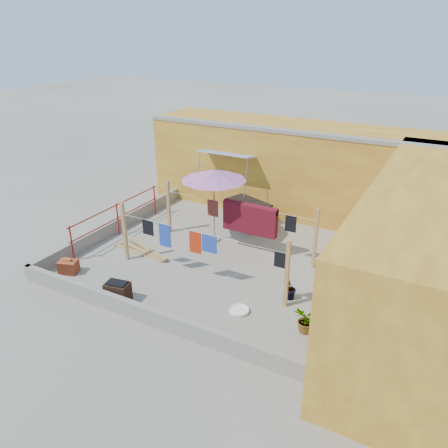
{
  "coord_description": "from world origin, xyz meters",
  "views": [
    {
      "loc": [
        5.5,
        -10.06,
        6.29
      ],
      "look_at": [
        -0.15,
        0.3,
        0.98
      ],
      "focal_mm": 35.0,
      "sensor_mm": 36.0,
      "label": 1
    }
  ],
  "objects_px": {
    "patio_umbrella": "(214,175)",
    "brick_stack": "(68,267)",
    "outdoor_table": "(249,203)",
    "green_hose": "(347,245)",
    "water_jug_a": "(348,286)",
    "water_jug_b": "(326,276)",
    "white_basin": "(239,310)",
    "brazier": "(118,292)",
    "plant_back_a": "(253,223)"
  },
  "relations": [
    {
      "from": "patio_umbrella",
      "to": "brick_stack",
      "type": "relative_size",
      "value": 4.12
    },
    {
      "from": "patio_umbrella",
      "to": "outdoor_table",
      "type": "height_order",
      "value": "patio_umbrella"
    },
    {
      "from": "brick_stack",
      "to": "green_hose",
      "type": "height_order",
      "value": "brick_stack"
    },
    {
      "from": "brick_stack",
      "to": "outdoor_table",
      "type": "bearing_deg",
      "value": 63.02
    },
    {
      "from": "brick_stack",
      "to": "water_jug_a",
      "type": "height_order",
      "value": "brick_stack"
    },
    {
      "from": "outdoor_table",
      "to": "water_jug_b",
      "type": "height_order",
      "value": "outdoor_table"
    },
    {
      "from": "water_jug_a",
      "to": "outdoor_table",
      "type": "bearing_deg",
      "value": 146.31
    },
    {
      "from": "green_hose",
      "to": "white_basin",
      "type": "bearing_deg",
      "value": -106.52
    },
    {
      "from": "brazier",
      "to": "white_basin",
      "type": "distance_m",
      "value": 3.08
    },
    {
      "from": "brick_stack",
      "to": "plant_back_a",
      "type": "relative_size",
      "value": 0.79
    },
    {
      "from": "outdoor_table",
      "to": "patio_umbrella",
      "type": "bearing_deg",
      "value": -99.07
    },
    {
      "from": "white_basin",
      "to": "outdoor_table",
      "type": "bearing_deg",
      "value": 113.19
    },
    {
      "from": "water_jug_b",
      "to": "green_hose",
      "type": "bearing_deg",
      "value": 90.07
    },
    {
      "from": "patio_umbrella",
      "to": "outdoor_table",
      "type": "relative_size",
      "value": 1.38
    },
    {
      "from": "water_jug_a",
      "to": "plant_back_a",
      "type": "relative_size",
      "value": 0.43
    },
    {
      "from": "brazier",
      "to": "green_hose",
      "type": "xyz_separation_m",
      "value": [
        4.31,
        5.79,
        -0.22
      ]
    },
    {
      "from": "brazier",
      "to": "green_hose",
      "type": "height_order",
      "value": "brazier"
    },
    {
      "from": "brick_stack",
      "to": "water_jug_b",
      "type": "bearing_deg",
      "value": 25.14
    },
    {
      "from": "brick_stack",
      "to": "white_basin",
      "type": "distance_m",
      "value": 5.09
    },
    {
      "from": "patio_umbrella",
      "to": "plant_back_a",
      "type": "xyz_separation_m",
      "value": [
        0.86,
        1.08,
        -1.82
      ]
    },
    {
      "from": "water_jug_a",
      "to": "water_jug_b",
      "type": "height_order",
      "value": "water_jug_b"
    },
    {
      "from": "brazier",
      "to": "water_jug_a",
      "type": "bearing_deg",
      "value": 33.12
    },
    {
      "from": "outdoor_table",
      "to": "water_jug_b",
      "type": "xyz_separation_m",
      "value": [
        3.58,
        -2.63,
        -0.52
      ]
    },
    {
      "from": "outdoor_table",
      "to": "brick_stack",
      "type": "xyz_separation_m",
      "value": [
        -2.89,
        -5.67,
        -0.48
      ]
    },
    {
      "from": "white_basin",
      "to": "brazier",
      "type": "bearing_deg",
      "value": -160.54
    },
    {
      "from": "white_basin",
      "to": "water_jug_b",
      "type": "xyz_separation_m",
      "value": [
        1.42,
        2.42,
        0.11
      ]
    },
    {
      "from": "brazier",
      "to": "white_basin",
      "type": "xyz_separation_m",
      "value": [
        2.89,
        1.02,
        -0.22
      ]
    },
    {
      "from": "outdoor_table",
      "to": "white_basin",
      "type": "relative_size",
      "value": 3.54
    },
    {
      "from": "green_hose",
      "to": "patio_umbrella",
      "type": "bearing_deg",
      "value": -157.05
    },
    {
      "from": "water_jug_a",
      "to": "green_hose",
      "type": "relative_size",
      "value": 0.57
    },
    {
      "from": "plant_back_a",
      "to": "water_jug_b",
      "type": "bearing_deg",
      "value": -30.47
    },
    {
      "from": "patio_umbrella",
      "to": "white_basin",
      "type": "distance_m",
      "value": 4.52
    },
    {
      "from": "outdoor_table",
      "to": "brick_stack",
      "type": "distance_m",
      "value": 6.38
    },
    {
      "from": "patio_umbrella",
      "to": "green_hose",
      "type": "height_order",
      "value": "patio_umbrella"
    },
    {
      "from": "white_basin",
      "to": "plant_back_a",
      "type": "bearing_deg",
      "value": 111.03
    },
    {
      "from": "outdoor_table",
      "to": "green_hose",
      "type": "xyz_separation_m",
      "value": [
        3.58,
        -0.28,
        -0.63
      ]
    },
    {
      "from": "water_jug_b",
      "to": "plant_back_a",
      "type": "bearing_deg",
      "value": 149.53
    },
    {
      "from": "water_jug_b",
      "to": "green_hose",
      "type": "relative_size",
      "value": 0.6
    },
    {
      "from": "patio_umbrella",
      "to": "green_hose",
      "type": "xyz_separation_m",
      "value": [
        3.89,
        1.64,
        -2.16
      ]
    },
    {
      "from": "outdoor_table",
      "to": "brazier",
      "type": "relative_size",
      "value": 2.67
    },
    {
      "from": "outdoor_table",
      "to": "brick_stack",
      "type": "bearing_deg",
      "value": -116.98
    },
    {
      "from": "plant_back_a",
      "to": "outdoor_table",
      "type": "bearing_deg",
      "value": 122.84
    },
    {
      "from": "plant_back_a",
      "to": "green_hose",
      "type": "bearing_deg",
      "value": 10.58
    },
    {
      "from": "water_jug_a",
      "to": "brazier",
      "type": "bearing_deg",
      "value": -146.88
    },
    {
      "from": "white_basin",
      "to": "green_hose",
      "type": "distance_m",
      "value": 4.97
    },
    {
      "from": "plant_back_a",
      "to": "brick_stack",
      "type": "bearing_deg",
      "value": -125.48
    },
    {
      "from": "water_jug_b",
      "to": "water_jug_a",
      "type": "bearing_deg",
      "value": -16.35
    },
    {
      "from": "brick_stack",
      "to": "white_basin",
      "type": "relative_size",
      "value": 1.19
    },
    {
      "from": "white_basin",
      "to": "plant_back_a",
      "type": "relative_size",
      "value": 0.66
    },
    {
      "from": "brick_stack",
      "to": "green_hose",
      "type": "distance_m",
      "value": 8.41
    }
  ]
}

